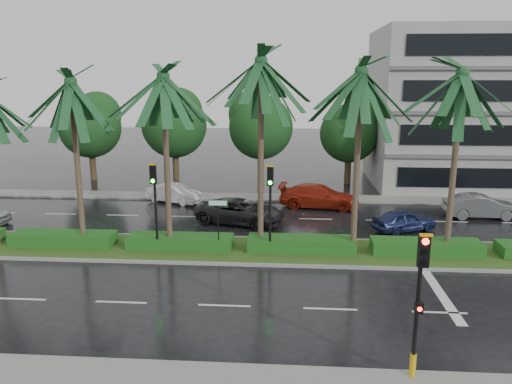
# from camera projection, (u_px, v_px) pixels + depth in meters

# --- Properties ---
(ground) EXTENTS (120.00, 120.00, 0.00)m
(ground) POSITION_uv_depth(u_px,v_px,m) (238.00, 259.00, 23.76)
(ground) COLOR black
(ground) RESTS_ON ground
(far_sidewalk) EXTENTS (40.00, 2.00, 0.12)m
(far_sidewalk) POSITION_uv_depth(u_px,v_px,m) (256.00, 197.00, 35.40)
(far_sidewalk) COLOR gray
(far_sidewalk) RESTS_ON ground
(median) EXTENTS (36.00, 4.00, 0.15)m
(median) POSITION_uv_depth(u_px,v_px,m) (240.00, 250.00, 24.72)
(median) COLOR gray
(median) RESTS_ON ground
(hedge) EXTENTS (35.20, 1.40, 0.60)m
(hedge) POSITION_uv_depth(u_px,v_px,m) (240.00, 243.00, 24.63)
(hedge) COLOR #154916
(hedge) RESTS_ON median
(lane_markings) EXTENTS (34.00, 13.06, 0.01)m
(lane_markings) POSITION_uv_depth(u_px,v_px,m) (302.00, 263.00, 23.14)
(lane_markings) COLOR silver
(lane_markings) RESTS_ON ground
(palm_row) EXTENTS (26.30, 4.20, 9.83)m
(palm_row) POSITION_uv_depth(u_px,v_px,m) (212.00, 90.00, 23.04)
(palm_row) COLOR #443327
(palm_row) RESTS_ON median
(signal_near) EXTENTS (0.34, 0.45, 4.36)m
(signal_near) POSITION_uv_depth(u_px,v_px,m) (419.00, 300.00, 13.66)
(signal_near) COLOR black
(signal_near) RESTS_ON near_sidewalk
(signal_median_left) EXTENTS (0.34, 0.42, 4.36)m
(signal_median_left) POSITION_uv_depth(u_px,v_px,m) (154.00, 195.00, 23.64)
(signal_median_left) COLOR black
(signal_median_left) RESTS_ON median
(signal_median_right) EXTENTS (0.34, 0.42, 4.36)m
(signal_median_right) POSITION_uv_depth(u_px,v_px,m) (270.00, 197.00, 23.26)
(signal_median_right) COLOR black
(signal_median_right) RESTS_ON median
(street_sign) EXTENTS (0.95, 0.09, 2.60)m
(street_sign) POSITION_uv_depth(u_px,v_px,m) (218.00, 213.00, 23.81)
(street_sign) COLOR black
(street_sign) RESTS_ON median
(bg_trees) EXTENTS (33.28, 5.54, 8.00)m
(bg_trees) POSITION_uv_depth(u_px,v_px,m) (266.00, 123.00, 39.72)
(bg_trees) COLOR #3D2B1B
(bg_trees) RESTS_ON ground
(building) EXTENTS (16.00, 10.00, 12.00)m
(building) POSITION_uv_depth(u_px,v_px,m) (480.00, 109.00, 38.70)
(building) COLOR gray
(building) RESTS_ON ground
(car_white) EXTENTS (2.70, 4.14, 1.29)m
(car_white) POSITION_uv_depth(u_px,v_px,m) (174.00, 193.00, 34.09)
(car_white) COLOR silver
(car_white) RESTS_ON ground
(car_darkgrey) EXTENTS (3.65, 5.60, 1.43)m
(car_darkgrey) POSITION_uv_depth(u_px,v_px,m) (240.00, 211.00, 29.29)
(car_darkgrey) COLOR black
(car_darkgrey) RESTS_ON ground
(car_red) EXTENTS (2.87, 5.48, 1.52)m
(car_red) POSITION_uv_depth(u_px,v_px,m) (319.00, 196.00, 32.83)
(car_red) COLOR maroon
(car_red) RESTS_ON ground
(car_blue) EXTENTS (2.78, 3.88, 1.23)m
(car_blue) POSITION_uv_depth(u_px,v_px,m) (404.00, 220.00, 27.87)
(car_blue) COLOR navy
(car_blue) RESTS_ON ground
(car_grey) EXTENTS (1.56, 4.38, 1.44)m
(car_grey) POSITION_uv_depth(u_px,v_px,m) (481.00, 206.00, 30.41)
(car_grey) COLOR #5B5E60
(car_grey) RESTS_ON ground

